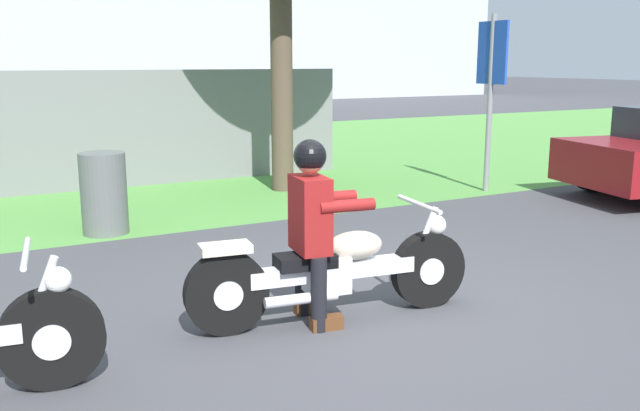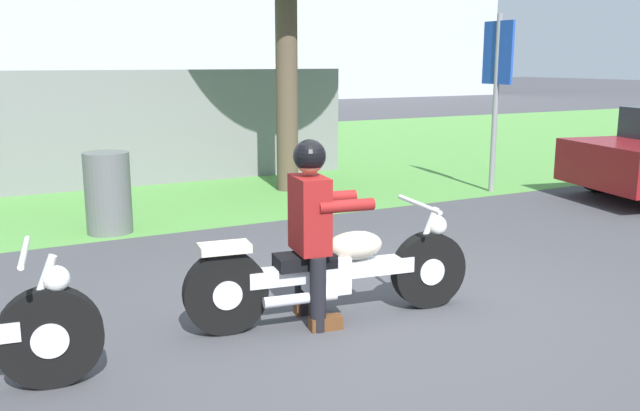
{
  "view_description": "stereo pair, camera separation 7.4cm",
  "coord_description": "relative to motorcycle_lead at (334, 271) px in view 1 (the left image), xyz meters",
  "views": [
    {
      "loc": [
        -2.79,
        -4.21,
        1.93
      ],
      "look_at": [
        -0.32,
        0.31,
        0.85
      ],
      "focal_mm": 38.68,
      "sensor_mm": 36.0,
      "label": 1
    },
    {
      "loc": [
        -2.73,
        -4.24,
        1.93
      ],
      "look_at": [
        -0.32,
        0.31,
        0.85
      ],
      "focal_mm": 38.68,
      "sensor_mm": 36.0,
      "label": 2
    }
  ],
  "objects": [
    {
      "name": "trash_can",
      "position": [
        -0.96,
        3.56,
        0.08
      ],
      "size": [
        0.51,
        0.51,
        0.93
      ],
      "primitive_type": "cylinder",
      "color": "#595E5B",
      "rests_on": "ground"
    },
    {
      "name": "rider_lead",
      "position": [
        -0.17,
        0.03,
        0.43
      ],
      "size": [
        0.59,
        0.51,
        1.39
      ],
      "rotation": [
        0.0,
        0.0,
        -0.14
      ],
      "color": "black",
      "rests_on": "ground"
    },
    {
      "name": "motorcycle_lead",
      "position": [
        0.0,
        0.0,
        0.0
      ],
      "size": [
        2.24,
        0.67,
        0.86
      ],
      "rotation": [
        0.0,
        0.0,
        -0.14
      ],
      "color": "black",
      "rests_on": "ground"
    },
    {
      "name": "ground",
      "position": [
        0.31,
        -0.11,
        -0.38
      ],
      "size": [
        120.0,
        120.0,
        0.0
      ],
      "primitive_type": "plane",
      "color": "#424247"
    },
    {
      "name": "grass_verge",
      "position": [
        0.31,
        9.2,
        -0.38
      ],
      "size": [
        60.0,
        12.0,
        0.01
      ],
      "primitive_type": "cube",
      "color": "#549342",
      "rests_on": "ground"
    },
    {
      "name": "sign_banner",
      "position": [
        4.65,
        3.48,
        1.34
      ],
      "size": [
        0.08,
        0.6,
        2.6
      ],
      "color": "gray",
      "rests_on": "ground"
    },
    {
      "name": "fence_segment",
      "position": [
        0.15,
        6.44,
        0.52
      ],
      "size": [
        7.0,
        0.06,
        1.8
      ],
      "primitive_type": "cube",
      "color": "slate",
      "rests_on": "ground"
    }
  ]
}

